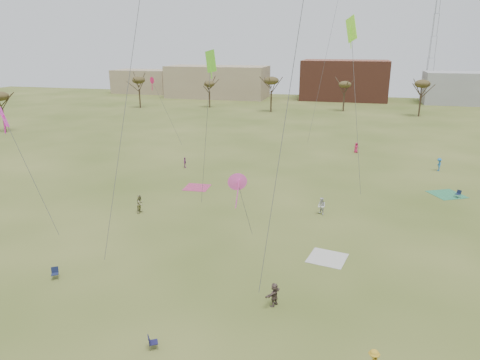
% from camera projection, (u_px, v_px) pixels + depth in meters
% --- Properties ---
extents(ground, '(260.00, 260.00, 0.00)m').
position_uv_depth(ground, '(193.00, 314.00, 28.39)').
color(ground, '#384A17').
rests_on(ground, ground).
extents(spectator_fore_b, '(0.78, 0.97, 1.91)m').
position_uv_depth(spectator_fore_b, '(140.00, 204.00, 45.12)').
color(spectator_fore_b, '#817E52').
rests_on(spectator_fore_b, ground).
extents(spectator_fore_c, '(1.08, 1.60, 1.66)m').
position_uv_depth(spectator_fore_c, '(274.00, 294.00, 29.04)').
color(spectator_fore_c, brown).
rests_on(spectator_fore_c, ground).
extents(spectator_mid_d, '(0.75, 0.95, 1.51)m').
position_uv_depth(spectator_mid_d, '(185.00, 162.00, 61.64)').
color(spectator_mid_d, '#9A4088').
rests_on(spectator_mid_d, ground).
extents(spectator_mid_e, '(1.12, 1.09, 1.81)m').
position_uv_depth(spectator_mid_e, '(322.00, 206.00, 44.59)').
color(spectator_mid_e, silver).
rests_on(spectator_mid_e, ground).
extents(flyer_far_b, '(0.95, 0.83, 1.65)m').
position_uv_depth(flyer_far_b, '(356.00, 148.00, 70.16)').
color(flyer_far_b, '#BB204F').
rests_on(flyer_far_b, ground).
extents(flyer_far_c, '(0.71, 1.18, 1.80)m').
position_uv_depth(flyer_far_c, '(439.00, 164.00, 60.07)').
color(flyer_far_c, '#22669F').
rests_on(flyer_far_c, ground).
extents(blanket_cream, '(3.41, 3.41, 0.03)m').
position_uv_depth(blanket_cream, '(327.00, 258.00, 35.72)').
color(blanket_cream, beige).
rests_on(blanket_cream, ground).
extents(blanket_plum, '(3.10, 3.10, 0.03)m').
position_uv_depth(blanket_plum, '(197.00, 187.00, 53.29)').
color(blanket_plum, '#AE3562').
rests_on(blanket_plum, ground).
extents(blanket_olive, '(4.60, 4.60, 0.03)m').
position_uv_depth(blanket_olive, '(447.00, 195.00, 50.81)').
color(blanket_olive, '#2D7B50').
rests_on(blanket_olive, ground).
extents(camp_chair_left, '(0.71, 0.73, 0.87)m').
position_uv_depth(camp_chair_left, '(55.00, 276.00, 32.54)').
color(camp_chair_left, '#161D3C').
rests_on(camp_chair_left, ground).
extents(camp_chair_center, '(0.72, 0.71, 0.87)m').
position_uv_depth(camp_chair_center, '(153.00, 345.00, 25.06)').
color(camp_chair_center, '#16153A').
rests_on(camp_chair_center, ground).
extents(camp_chair_right, '(0.73, 0.74, 0.87)m').
position_uv_depth(camp_chair_right, '(458.00, 195.00, 49.72)').
color(camp_chair_right, '#141D37').
rests_on(camp_chair_right, ground).
extents(kites_aloft, '(57.96, 56.68, 25.03)m').
position_uv_depth(kites_aloft, '(266.00, 8.00, 41.79)').
color(kites_aloft, red).
rests_on(kites_aloft, ground).
extents(tree_line, '(117.44, 49.32, 8.91)m').
position_uv_depth(tree_line, '(303.00, 88.00, 99.94)').
color(tree_line, '#3A2B1E').
rests_on(tree_line, ground).
extents(building_tan, '(32.00, 14.00, 10.00)m').
position_uv_depth(building_tan, '(218.00, 82.00, 141.55)').
color(building_tan, '#937F60').
rests_on(building_tan, ground).
extents(building_brick, '(26.00, 16.00, 12.00)m').
position_uv_depth(building_brick, '(344.00, 80.00, 136.04)').
color(building_brick, brown).
rests_on(building_brick, ground).
extents(building_grey, '(24.00, 12.00, 9.00)m').
position_uv_depth(building_grey, '(468.00, 88.00, 126.04)').
color(building_grey, gray).
rests_on(building_grey, ground).
extents(building_tan_west, '(20.00, 12.00, 8.00)m').
position_uv_depth(building_tan_west, '(144.00, 81.00, 155.68)').
color(building_tan_west, '#937F60').
rests_on(building_tan_west, ground).
extents(radio_tower, '(1.51, 1.72, 41.00)m').
position_uv_depth(radio_tower, '(434.00, 35.00, 130.56)').
color(radio_tower, '#9EA3A8').
rests_on(radio_tower, ground).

